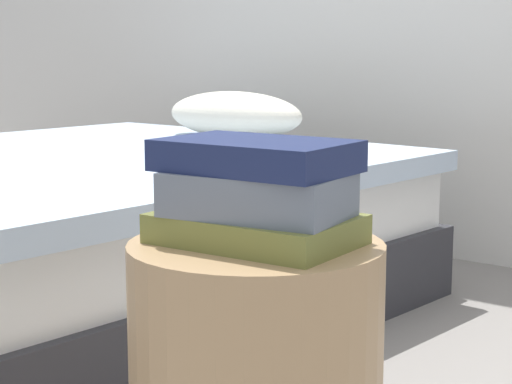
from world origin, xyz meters
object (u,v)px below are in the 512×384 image
book_navy (258,155)px  book_slate (257,194)px  bed (46,238)px  book_olive (256,228)px

book_navy → book_slate: bearing=-59.3°
book_navy → bed: bearing=150.3°
book_olive → book_slate: size_ratio=1.12×
book_slate → book_olive: bearing=126.7°
bed → book_olive: size_ratio=7.57×
book_slate → book_navy: size_ratio=0.93×
bed → book_slate: bed is taller
book_olive → book_navy: size_ratio=1.04×
book_olive → book_navy: 0.11m
bed → book_olive: bearing=-21.9°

